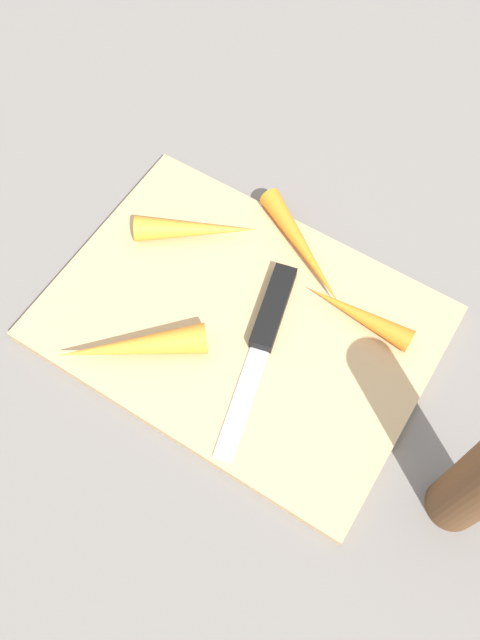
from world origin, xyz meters
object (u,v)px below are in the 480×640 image
object	(u,v)px
cutting_board	(240,323)
carrot_longest	(303,247)
knife	(269,319)
carrot_long	(133,347)
carrot_short	(197,229)
carrot_shortest	(359,315)

from	to	relation	value
cutting_board	carrot_longest	xyz separation A→B (m)	(-0.01, -0.10, 0.02)
cutting_board	carrot_longest	world-z (taller)	carrot_longest
knife	carrot_longest	size ratio (longest dim) A/B	1.40
carrot_longest	carrot_long	distance (m)	0.20
knife	carrot_long	size ratio (longest dim) A/B	1.46
cutting_board	carrot_short	distance (m)	0.11
knife	carrot_shortest	world-z (taller)	carrot_shortest
carrot_longest	carrot_long	bearing A→B (deg)	-82.06
cutting_board	carrot_short	bearing A→B (deg)	-33.38
cutting_board	carrot_shortest	size ratio (longest dim) A/B	3.35
carrot_long	knife	bearing A→B (deg)	-172.83
knife	carrot_longest	world-z (taller)	carrot_longest
carrot_short	cutting_board	bearing A→B (deg)	-64.92
carrot_longest	carrot_shortest	bearing A→B (deg)	6.77
carrot_short	carrot_long	size ratio (longest dim) A/B	0.91
cutting_board	carrot_long	xyz separation A→B (m)	(0.06, 0.08, 0.02)
knife	carrot_short	xyz separation A→B (m)	(0.11, -0.05, 0.01)
cutting_board	carrot_longest	bearing A→B (deg)	-97.31
carrot_short	carrot_long	xyz separation A→B (m)	(-0.02, 0.14, 0.00)
carrot_longest	carrot_short	bearing A→B (deg)	-127.51
knife	cutting_board	bearing A→B (deg)	-76.35
carrot_longest	carrot_long	size ratio (longest dim) A/B	1.05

